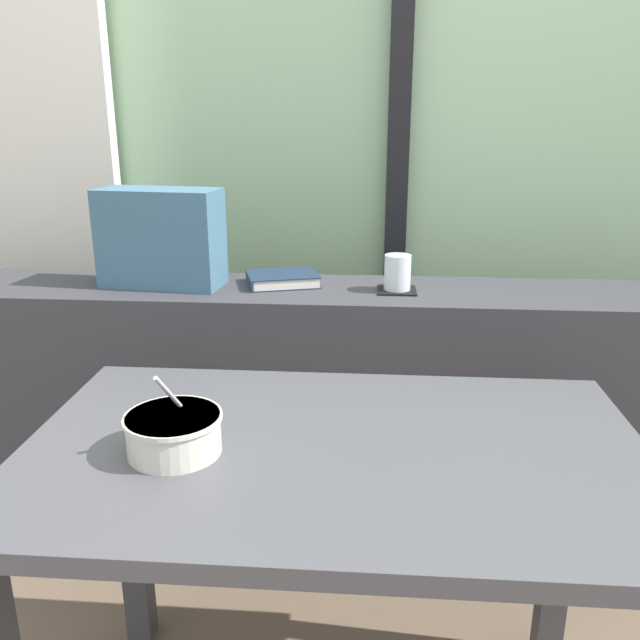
{
  "coord_description": "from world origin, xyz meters",
  "views": [
    {
      "loc": [
        0.13,
        -1.15,
        1.3
      ],
      "look_at": [
        0.01,
        0.46,
        0.78
      ],
      "focal_mm": 37.04,
      "sensor_mm": 36.0,
      "label": 1
    }
  ],
  "objects_px": {
    "juice_glass": "(397,274)",
    "soup_bowl": "(174,434)",
    "closed_book": "(282,279)",
    "throw_pillow": "(161,238)",
    "breakfast_table": "(334,502)",
    "coaster_square": "(397,290)"
  },
  "relations": [
    {
      "from": "breakfast_table",
      "to": "juice_glass",
      "type": "height_order",
      "value": "juice_glass"
    },
    {
      "from": "breakfast_table",
      "to": "closed_book",
      "type": "relative_size",
      "value": 5.08
    },
    {
      "from": "juice_glass",
      "to": "soup_bowl",
      "type": "xyz_separation_m",
      "value": [
        -0.4,
        -0.69,
        -0.12
      ]
    },
    {
      "from": "closed_book",
      "to": "coaster_square",
      "type": "bearing_deg",
      "value": -8.38
    },
    {
      "from": "coaster_square",
      "to": "juice_glass",
      "type": "distance_m",
      "value": 0.04
    },
    {
      "from": "breakfast_table",
      "to": "coaster_square",
      "type": "distance_m",
      "value": 0.69
    },
    {
      "from": "closed_book",
      "to": "juice_glass",
      "type": "bearing_deg",
      "value": -8.38
    },
    {
      "from": "closed_book",
      "to": "soup_bowl",
      "type": "distance_m",
      "value": 0.74
    },
    {
      "from": "breakfast_table",
      "to": "soup_bowl",
      "type": "height_order",
      "value": "soup_bowl"
    },
    {
      "from": "throw_pillow",
      "to": "soup_bowl",
      "type": "height_order",
      "value": "throw_pillow"
    },
    {
      "from": "coaster_square",
      "to": "closed_book",
      "type": "distance_m",
      "value": 0.32
    },
    {
      "from": "breakfast_table",
      "to": "throw_pillow",
      "type": "bearing_deg",
      "value": 127.67
    },
    {
      "from": "breakfast_table",
      "to": "closed_book",
      "type": "distance_m",
      "value": 0.75
    },
    {
      "from": "coaster_square",
      "to": "throw_pillow",
      "type": "height_order",
      "value": "throw_pillow"
    },
    {
      "from": "closed_book",
      "to": "throw_pillow",
      "type": "height_order",
      "value": "throw_pillow"
    },
    {
      "from": "soup_bowl",
      "to": "juice_glass",
      "type": "bearing_deg",
      "value": 59.49
    },
    {
      "from": "breakfast_table",
      "to": "coaster_square",
      "type": "height_order",
      "value": "coaster_square"
    },
    {
      "from": "throw_pillow",
      "to": "closed_book",
      "type": "bearing_deg",
      "value": 6.03
    },
    {
      "from": "coaster_square",
      "to": "throw_pillow",
      "type": "distance_m",
      "value": 0.64
    },
    {
      "from": "coaster_square",
      "to": "throw_pillow",
      "type": "bearing_deg",
      "value": 178.89
    },
    {
      "from": "breakfast_table",
      "to": "closed_book",
      "type": "height_order",
      "value": "closed_book"
    },
    {
      "from": "soup_bowl",
      "to": "throw_pillow",
      "type": "bearing_deg",
      "value": 107.97
    }
  ]
}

